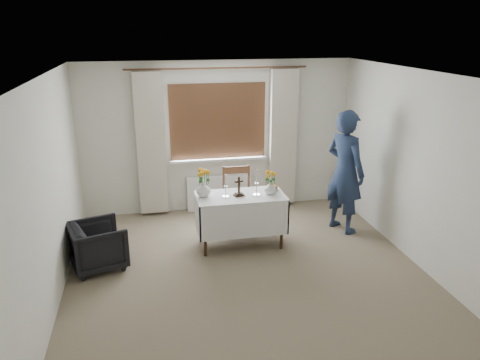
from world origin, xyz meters
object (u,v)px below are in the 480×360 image
Objects in this scene: person at (345,172)px; flower_vase_left at (203,189)px; altar_table at (240,220)px; flower_vase_right at (270,188)px; wooden_cross at (239,186)px; wooden_chair at (239,201)px; armchair at (98,246)px.

person is 8.93× the size of flower_vase_left.
altar_table is 0.63m from flower_vase_right.
wooden_cross is at bearing 178.87° from flower_vase_right.
wooden_cross reaches higher than wooden_chair.
wooden_chair is 0.53× the size of person.
flower_vase_right is (0.42, -0.03, 0.47)m from altar_table.
wooden_chair is 3.49× the size of wooden_cross.
wooden_chair is 0.81m from flower_vase_left.
altar_table is at bearing 175.71° from flower_vase_right.
armchair is 2.02m from wooden_cross.
flower_vase_left is (-0.51, 0.06, 0.49)m from altar_table.
wooden_cross is 1.36× the size of flower_vase_left.
armchair is 2.43m from flower_vase_right.
wooden_chair is at bearing 35.79° from flower_vase_left.
altar_table is at bearing -6.58° from flower_vase_left.
wooden_cross reaches higher than altar_table.
person is 2.16m from flower_vase_left.
flower_vase_right is (0.45, -0.01, -0.05)m from wooden_cross.
altar_table reaches higher than armchair.
flower_vase_right reaches higher than altar_table.
altar_table is 0.50m from wooden_chair.
armchair is at bearing -174.40° from flower_vase_right.
wooden_chair is at bearing 124.24° from flower_vase_right.
altar_table is 0.71m from flower_vase_left.
person is at bearing 11.73° from flower_vase_right.
flower_vase_right is (0.35, -0.51, 0.36)m from wooden_chair.
armchair is at bearing 73.24° from person.
wooden_chair is 1.65m from person.
wooden_chair is at bearing 81.43° from altar_table.
person reaches higher than wooden_chair.
wooden_cross is at bearing -100.97° from wooden_chair.
altar_table is 0.66× the size of person.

